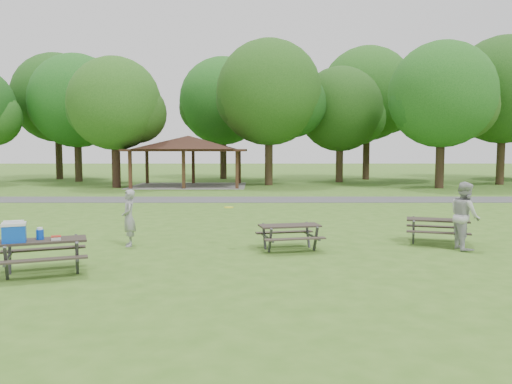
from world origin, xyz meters
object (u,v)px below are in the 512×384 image
(frisbee_thrower, at_px, (129,218))
(picnic_table_middle, at_px, (290,231))
(frisbee_catcher, at_px, (465,216))
(picnic_table_near, at_px, (34,242))

(frisbee_thrower, bearing_deg, picnic_table_middle, 65.87)
(frisbee_catcher, bearing_deg, frisbee_thrower, 85.95)
(frisbee_thrower, bearing_deg, picnic_table_near, -38.42)
(picnic_table_middle, height_order, frisbee_thrower, frisbee_thrower)
(frisbee_thrower, bearing_deg, frisbee_catcher, 69.69)
(picnic_table_middle, bearing_deg, picnic_table_near, -154.77)
(frisbee_thrower, distance_m, frisbee_catcher, 9.46)
(picnic_table_middle, distance_m, frisbee_catcher, 4.88)
(picnic_table_middle, xyz_separation_m, frisbee_catcher, (4.87, 0.06, 0.41))
(frisbee_thrower, relative_size, frisbee_catcher, 0.86)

